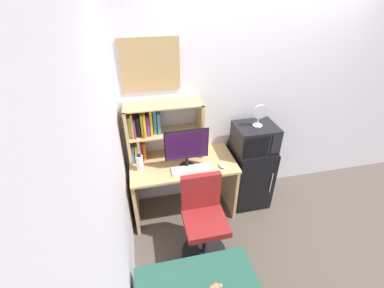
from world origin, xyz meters
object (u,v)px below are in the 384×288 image
at_px(water_bottle, 140,163).
at_px(desk_chair, 203,223).
at_px(wall_corkboard, 150,64).
at_px(hutch_bookshelf, 153,129).
at_px(keyboard, 192,169).
at_px(desk_fan, 259,114).
at_px(microwave, 255,137).
at_px(monitor, 187,147).
at_px(mini_fridge, 249,175).
at_px(computer_mouse, 222,166).

relative_size(water_bottle, desk_chair, 0.21).
xyz_separation_m(water_bottle, wall_corkboard, (0.22, 0.33, 0.94)).
bearing_deg(wall_corkboard, hutch_bookshelf, -110.67).
height_order(keyboard, desk_fan, desk_fan).
height_order(microwave, desk_fan, desk_fan).
distance_m(hutch_bookshelf, wall_corkboard, 0.68).
xyz_separation_m(microwave, desk_chair, (-0.77, -0.65, -0.53)).
xyz_separation_m(monitor, keyboard, (0.04, -0.07, -0.25)).
height_order(mini_fridge, wall_corkboard, wall_corkboard).
distance_m(water_bottle, desk_chair, 0.91).
bearing_deg(monitor, microwave, 7.94).
distance_m(monitor, mini_fridge, 1.04).
bearing_deg(wall_corkboard, computer_mouse, -35.74).
relative_size(water_bottle, microwave, 0.42).
distance_m(keyboard, microwave, 0.84).
relative_size(computer_mouse, water_bottle, 0.51).
distance_m(computer_mouse, wall_corkboard, 1.30).
relative_size(desk_chair, wall_corkboard, 1.58).
xyz_separation_m(computer_mouse, desk_fan, (0.46, 0.20, 0.48)).
bearing_deg(computer_mouse, mini_fridge, 24.05).
xyz_separation_m(keyboard, computer_mouse, (0.34, -0.02, 0.01)).
bearing_deg(computer_mouse, wall_corkboard, 144.26).
relative_size(hutch_bookshelf, computer_mouse, 8.24).
relative_size(monitor, wall_corkboard, 0.80).
bearing_deg(desk_chair, mini_fridge, 39.78).
xyz_separation_m(keyboard, water_bottle, (-0.54, 0.13, 0.08)).
height_order(computer_mouse, desk_chair, desk_chair).
height_order(hutch_bookshelf, keyboard, hutch_bookshelf).
xyz_separation_m(monitor, desk_fan, (0.84, 0.11, 0.24)).
height_order(computer_mouse, mini_fridge, mini_fridge).
height_order(desk_fan, desk_chair, desk_fan).
bearing_deg(monitor, water_bottle, 173.33).
xyz_separation_m(monitor, mini_fridge, (0.83, 0.11, -0.61)).
height_order(computer_mouse, wall_corkboard, wall_corkboard).
bearing_deg(water_bottle, microwave, 2.45).
distance_m(hutch_bookshelf, water_bottle, 0.39).
bearing_deg(microwave, desk_chair, -140.09).
relative_size(monitor, desk_fan, 1.83).
relative_size(hutch_bookshelf, keyboard, 1.88).
xyz_separation_m(monitor, desk_chair, (0.06, -0.53, -0.59)).
bearing_deg(microwave, desk_fan, -32.15).
height_order(hutch_bookshelf, wall_corkboard, wall_corkboard).
bearing_deg(hutch_bookshelf, desk_fan, -8.04).
relative_size(keyboard, microwave, 0.94).
distance_m(desk_fan, wall_corkboard, 1.27).
relative_size(keyboard, desk_chair, 0.47).
bearing_deg(desk_fan, keyboard, -167.25).
bearing_deg(monitor, keyboard, -60.91).
bearing_deg(hutch_bookshelf, monitor, -40.24).
distance_m(microwave, desk_chair, 1.14).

